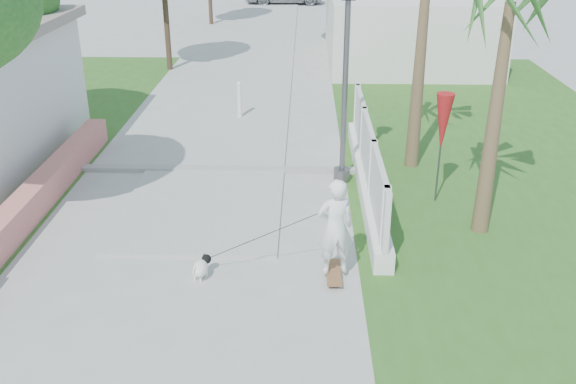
{
  "coord_description": "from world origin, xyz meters",
  "views": [
    {
      "loc": [
        2.04,
        -7.7,
        5.66
      ],
      "look_at": [
        1.78,
        2.42,
        1.1
      ],
      "focal_mm": 40.0,
      "sensor_mm": 36.0,
      "label": 1
    }
  ],
  "objects_px": {
    "bollard": "(239,99)",
    "dog": "(201,267)",
    "street_lamp": "(345,74)",
    "skateboarder": "(325,229)",
    "patio_umbrella": "(443,124)"
  },
  "relations": [
    {
      "from": "bollard",
      "to": "dog",
      "type": "height_order",
      "value": "bollard"
    },
    {
      "from": "street_lamp",
      "to": "dog",
      "type": "xyz_separation_m",
      "value": [
        -2.52,
        -4.12,
        -2.22
      ]
    },
    {
      "from": "bollard",
      "to": "skateboarder",
      "type": "xyz_separation_m",
      "value": [
        2.19,
        -8.54,
        0.31
      ]
    },
    {
      "from": "patio_umbrella",
      "to": "dog",
      "type": "bearing_deg",
      "value": -144.76
    },
    {
      "from": "skateboarder",
      "to": "patio_umbrella",
      "type": "bearing_deg",
      "value": -141.2
    },
    {
      "from": "skateboarder",
      "to": "bollard",
      "type": "bearing_deg",
      "value": -88.48
    },
    {
      "from": "patio_umbrella",
      "to": "skateboarder",
      "type": "distance_m",
      "value": 3.96
    },
    {
      "from": "dog",
      "to": "street_lamp",
      "type": "bearing_deg",
      "value": 82.66
    },
    {
      "from": "bollard",
      "to": "patio_umbrella",
      "type": "bearing_deg",
      "value": -50.09
    },
    {
      "from": "street_lamp",
      "to": "skateboarder",
      "type": "bearing_deg",
      "value": -97.13
    },
    {
      "from": "bollard",
      "to": "dog",
      "type": "distance_m",
      "value": 8.63
    },
    {
      "from": "street_lamp",
      "to": "bollard",
      "type": "bearing_deg",
      "value": 120.96
    },
    {
      "from": "bollard",
      "to": "dog",
      "type": "bearing_deg",
      "value": -88.81
    },
    {
      "from": "street_lamp",
      "to": "dog",
      "type": "distance_m",
      "value": 5.32
    },
    {
      "from": "bollard",
      "to": "skateboarder",
      "type": "height_order",
      "value": "skateboarder"
    }
  ]
}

